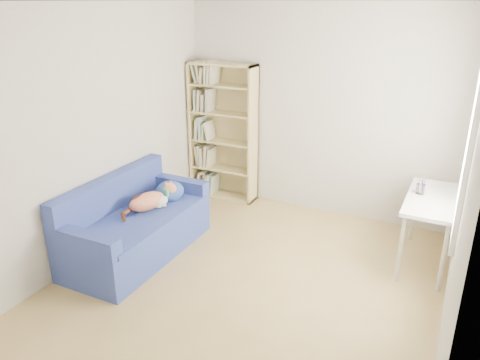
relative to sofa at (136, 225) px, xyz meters
name	(u,v)px	position (x,y,z in m)	size (l,w,h in m)	color
ground	(248,283)	(1.36, -0.03, -0.32)	(4.00, 4.00, 0.00)	#A6874B
room_shell	(261,121)	(1.46, 0.01, 1.31)	(3.54, 4.04, 2.62)	silver
sofa	(136,225)	(0.00, 0.00, 0.00)	(0.83, 1.72, 0.85)	navy
bookshelf	(223,138)	(0.11, 1.81, 0.53)	(0.93, 0.29, 1.85)	tan
desk	(431,205)	(2.85, 1.15, 0.34)	(0.49, 1.06, 0.75)	white
pen_cup	(421,188)	(2.72, 1.21, 0.49)	(0.09, 0.09, 0.17)	white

